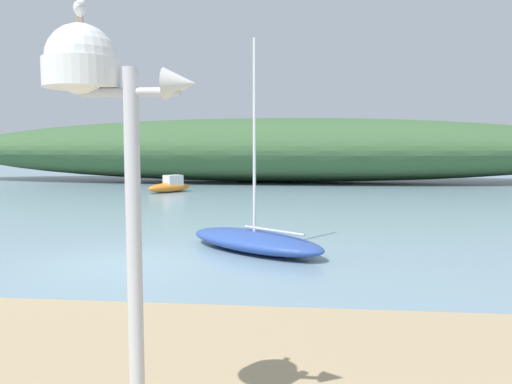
% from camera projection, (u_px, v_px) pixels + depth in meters
% --- Properties ---
extents(ground_plane, '(120.00, 120.00, 0.00)m').
position_uv_depth(ground_plane, '(127.00, 263.00, 11.92)').
color(ground_plane, '#7A99A8').
extents(distant_hill, '(51.82, 10.82, 4.84)m').
position_uv_depth(distant_hill, '(277.00, 150.00, 38.76)').
color(distant_hill, '#3D6038').
rests_on(distant_hill, ground).
extents(mast_structure, '(1.17, 0.58, 3.49)m').
position_uv_depth(mast_structure, '(95.00, 99.00, 3.84)').
color(mast_structure, silver).
rests_on(mast_structure, beach_sand).
extents(seagull_on_radar, '(0.15, 0.27, 0.20)m').
position_uv_depth(seagull_on_radar, '(80.00, 8.00, 3.80)').
color(seagull_on_radar, orange).
rests_on(seagull_on_radar, mast_structure).
extents(motorboat_centre_water, '(2.53, 2.74, 1.01)m').
position_uv_depth(motorboat_centre_water, '(170.00, 186.00, 29.84)').
color(motorboat_centre_water, orange).
rests_on(motorboat_centre_water, ground).
extents(sailboat_inner_mooring, '(4.39, 3.81, 5.48)m').
position_uv_depth(sailboat_inner_mooring, '(254.00, 240.00, 13.22)').
color(sailboat_inner_mooring, '#2D4C9E').
rests_on(sailboat_inner_mooring, ground).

